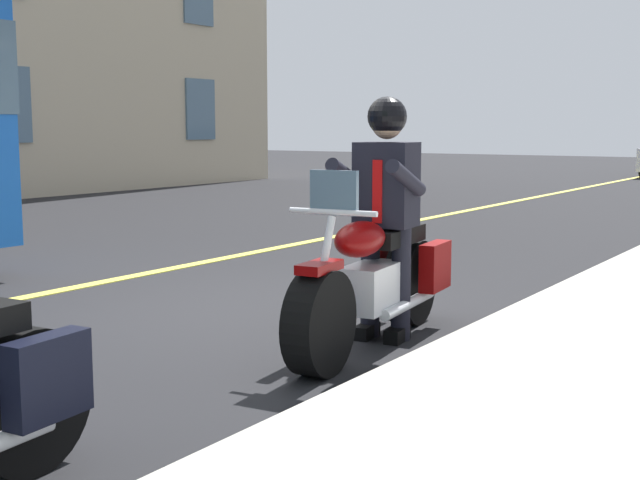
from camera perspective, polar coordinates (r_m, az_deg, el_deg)
The scene contains 4 objects.
ground_plane at distance 7.01m, azimuth -5.52°, elevation -4.97°, with size 80.00×80.00×0.00m, color black.
lane_center_stripe at distance 8.40m, azimuth -16.13°, elevation -3.10°, with size 60.00×0.16×0.01m, color #E5DB4C.
motorcycle_main at distance 5.92m, azimuth 3.72°, elevation -2.81°, with size 2.22×0.76×1.26m.
rider_main at distance 6.02m, azimuth 4.46°, elevation 2.96°, with size 0.67×0.60×1.74m.
Camera 1 is at (5.27, 4.36, 1.52)m, focal length 47.31 mm.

